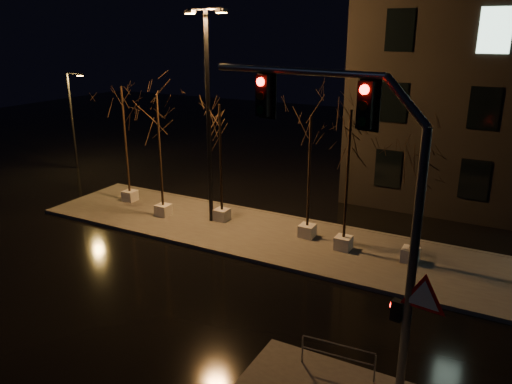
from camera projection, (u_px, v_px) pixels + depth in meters
The scene contains 12 objects.
ground at pixel (182, 296), 17.39m from camera, with size 90.00×90.00×0.00m, color black.
median at pixel (262, 234), 22.39m from camera, with size 22.00×5.00×0.15m, color #4A4642.
tree_0 at pixel (123, 113), 25.11m from camera, with size 1.80×1.80×6.17m.
tree_1 at pixel (158, 123), 23.05m from camera, with size 1.80×1.80×6.03m.
tree_2 at pixel (220, 131), 22.52m from camera, with size 1.80×1.80×5.67m.
tree_3 at pixel (310, 144), 20.66m from camera, with size 1.80×1.80×5.50m.
tree_4 at pixel (349, 142), 19.32m from camera, with size 1.80×1.80×5.96m.
tree_5 at pixel (419, 170), 18.48m from camera, with size 1.80×1.80×4.92m.
traffic_signal_mast at pixel (364, 193), 11.31m from camera, with size 6.36×1.11×7.85m.
streetlight_main at pixel (208, 105), 22.09m from camera, with size 2.38×0.77×9.56m.
streetlight_far at pixel (73, 117), 32.29m from camera, with size 1.22×0.41×6.24m.
guard_rail_a at pixel (338, 354), 13.13m from camera, with size 2.01×0.18×0.87m.
Camera 1 is at (9.56, -12.34, 8.85)m, focal length 35.00 mm.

